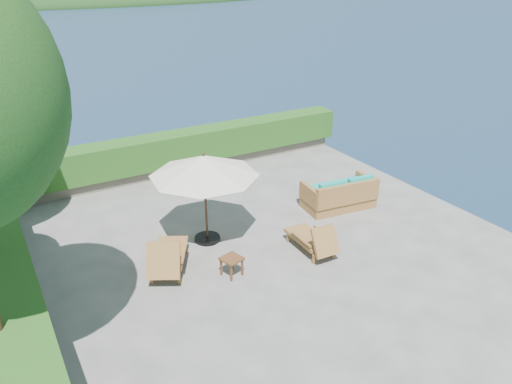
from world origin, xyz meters
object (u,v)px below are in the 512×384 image
wicker_loveseat (340,196)px  patio_umbrella (204,166)px  lounge_left (168,255)px  lounge_right (313,239)px  side_table (232,261)px

wicker_loveseat → patio_umbrella: bearing=-176.6°
lounge_left → wicker_loveseat: 5.46m
lounge_left → lounge_right: 3.48m
patio_umbrella → side_table: (-0.19, -1.70, -1.64)m
lounge_left → side_table: (1.17, -0.86, -0.04)m
side_table → wicker_loveseat: bearing=19.2°
lounge_right → wicker_loveseat: (2.09, 1.59, 0.01)m
patio_umbrella → wicker_loveseat: size_ratio=1.56×
patio_umbrella → lounge_right: size_ratio=2.14×
patio_umbrella → lounge_right: bearing=-42.5°
wicker_loveseat → lounge_right: bearing=-136.2°
patio_umbrella → side_table: patio_umbrella is taller
lounge_right → wicker_loveseat: size_ratio=0.73×
patio_umbrella → lounge_right: patio_umbrella is taller
lounge_right → patio_umbrella: bearing=139.4°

